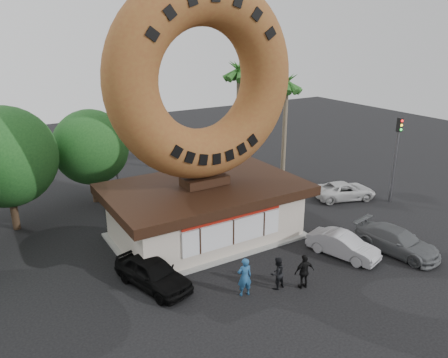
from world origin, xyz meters
name	(u,v)px	position (x,y,z in m)	size (l,w,h in m)	color
ground	(265,284)	(0.00, 0.00, 0.00)	(90.00, 90.00, 0.00)	black
donut_shop	(205,209)	(0.00, 5.98, 1.77)	(11.20, 7.20, 3.80)	beige
giant_donut	(203,79)	(0.00, 6.00, 9.22)	(10.83, 10.83, 2.76)	brown
tree_west	(5,157)	(-9.50, 13.00, 4.64)	(6.00, 6.00, 7.65)	#473321
tree_mid	(91,147)	(-4.00, 15.00, 4.02)	(5.20, 5.20, 6.63)	#473321
palm_near	(239,75)	(7.50, 14.00, 8.41)	(2.60, 2.60, 9.75)	#726651
palm_far	(287,86)	(11.00, 12.50, 7.48)	(2.60, 2.60, 8.75)	#726651
street_lamp	(116,134)	(-1.86, 16.00, 4.48)	(2.11, 0.20, 8.00)	#59595E
traffic_signal	(396,150)	(14.00, 3.99, 3.87)	(0.30, 0.38, 6.07)	#59595E
person_left	(245,277)	(-1.38, -0.24, 0.96)	(0.70, 0.46, 1.91)	navy
person_center	(277,273)	(0.26, -0.57, 0.81)	(0.79, 0.61, 1.62)	black
person_right	(304,271)	(1.38, -1.20, 0.88)	(1.03, 0.43, 1.75)	black
car_black	(153,272)	(-4.72, 2.65, 0.75)	(1.76, 4.38, 1.49)	black
car_silver	(343,245)	(5.26, 0.06, 0.64)	(1.36, 3.91, 1.29)	#959599
car_grey	(397,241)	(8.10, -1.18, 0.68)	(1.91, 4.71, 1.37)	#5D6062
car_white	(344,191)	(11.61, 6.11, 0.62)	(2.07, 4.48, 1.25)	silver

